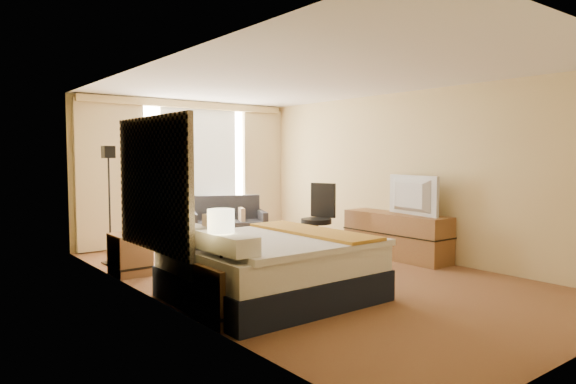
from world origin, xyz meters
TOP-DOWN VIEW (x-y plane):
  - floor at (0.00, 0.00)m, footprint 4.20×7.00m
  - ceiling at (0.00, 0.00)m, footprint 4.20×7.00m
  - wall_back at (0.00, 3.50)m, footprint 4.20×0.02m
  - wall_left at (-2.10, 0.00)m, footprint 0.02×7.00m
  - wall_right at (2.10, 0.00)m, footprint 0.02×7.00m
  - headboard at (-2.06, 0.20)m, footprint 0.06×1.85m
  - nightstand_left at (-1.87, -1.05)m, footprint 0.45×0.52m
  - nightstand_right at (-1.87, 1.45)m, footprint 0.45×0.52m
  - media_dresser at (1.83, 0.00)m, footprint 0.50×1.80m
  - window at (0.25, 3.47)m, footprint 2.30×0.02m
  - curtains at (-0.00, 3.39)m, footprint 4.12×0.19m
  - bed at (-1.06, -0.65)m, footprint 2.02×1.85m
  - loveseat at (0.53, 2.88)m, footprint 1.53×1.21m
  - floor_lamp at (-1.84, 2.30)m, footprint 0.22×0.22m
  - desk_chair at (1.06, 0.96)m, footprint 0.56×0.56m
  - lamp_left at (-1.93, -1.05)m, footprint 0.26×0.26m
  - lamp_right at (-1.82, 1.38)m, footprint 0.25×0.25m
  - tissue_box at (-1.79, -1.23)m, footprint 0.17×0.17m
  - telephone at (-1.79, 1.61)m, footprint 0.22×0.19m
  - television at (1.78, -0.26)m, footprint 0.32×1.05m

SIDE VIEW (x-z plane):
  - floor at x=0.00m, z-range -0.01..0.01m
  - nightstand_left at x=-1.87m, z-range 0.00..0.55m
  - nightstand_right at x=-1.87m, z-range 0.00..0.55m
  - loveseat at x=0.53m, z-range -0.14..0.70m
  - media_dresser at x=1.83m, z-range 0.00..0.70m
  - bed at x=-1.06m, z-range -0.13..0.85m
  - desk_chair at x=1.06m, z-range -0.06..1.09m
  - telephone at x=-1.79m, z-range 0.55..0.63m
  - tissue_box at x=-1.79m, z-range 0.55..0.67m
  - lamp_right at x=-1.82m, z-range 0.69..1.22m
  - lamp_left at x=-1.93m, z-range 0.70..1.24m
  - television at x=1.78m, z-range 0.70..1.30m
  - floor_lamp at x=-1.84m, z-range 0.36..2.10m
  - headboard at x=-2.06m, z-range 0.53..2.03m
  - wall_back at x=0.00m, z-range 0.00..2.60m
  - wall_left at x=-2.10m, z-range 0.00..2.60m
  - wall_right at x=2.10m, z-range 0.00..2.60m
  - window at x=0.25m, z-range 0.17..2.47m
  - curtains at x=0.00m, z-range 0.13..2.69m
  - ceiling at x=0.00m, z-range 2.59..2.61m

